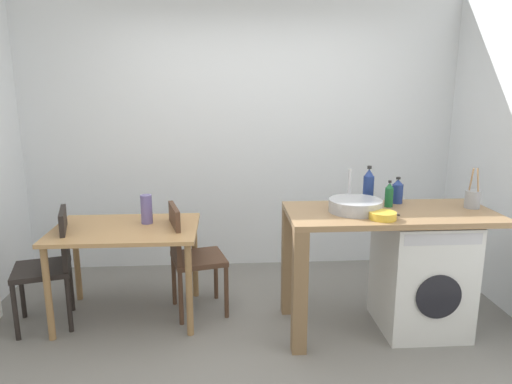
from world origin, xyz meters
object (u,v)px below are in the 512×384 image
Objects in this scene: bottle_squat_brown at (389,195)px; utensil_crock at (472,199)px; dining_table at (126,239)px; bottle_tall_green at (368,186)px; chair_opposite at (189,253)px; vase at (147,209)px; mixing_bowl at (383,215)px; washing_machine at (421,274)px; bottle_clear_small at (397,191)px; chair_person_seat at (52,261)px.

bottle_squat_brown is 0.61m from utensil_crock.
bottle_tall_green is (1.88, -0.05, 0.41)m from dining_table.
chair_opposite is 3.92× the size of vase.
bottle_tall_green is 0.95× the size of utensil_crock.
utensil_crock reaches higher than mixing_bowl.
chair_opposite is 1.05× the size of washing_machine.
washing_machine reaches higher than dining_table.
dining_table is 5.41× the size of bottle_clear_small.
mixing_bowl is 0.61× the size of utensil_crock.
chair_opposite is 3.00× the size of utensil_crock.
dining_table is at bearing 171.87° from washing_machine.
mixing_bowl reaches higher than washing_machine.
vase reaches higher than chair_opposite.
chair_person_seat is 2.79m from washing_machine.
washing_machine is 3.75× the size of vase.
dining_table is 3.85× the size of bottle_tall_green.
mixing_bowl is at bearing -115.39° from bottle_squat_brown.
utensil_crock is at bearing -5.85° from dining_table.
vase is (-1.73, 0.15, -0.19)m from bottle_tall_green.
utensil_crock is at bearing -17.08° from bottle_tall_green.
washing_machine is (2.23, -0.32, -0.21)m from dining_table.
chair_opposite is at bearing 3.78° from dining_table.
vase reaches higher than washing_machine.
vase is (-0.33, 0.07, 0.35)m from chair_opposite.
dining_table is 4.79× the size of vase.
bottle_squat_brown is 0.15m from bottle_clear_small.
bottle_clear_small reaches higher than vase.
bottle_squat_brown reaches higher than mixing_bowl.
chair_person_seat is 0.80m from vase.
bottle_clear_small is at bearing 119.83° from washing_machine.
bottle_tall_green reaches higher than vase.
bottle_squat_brown reaches higher than vase.
utensil_crock is at bearing -19.83° from bottle_clear_small.
bottle_squat_brown is (1.51, -0.22, 0.50)m from chair_opposite.
bottle_clear_small is at bearing -105.54° from chair_person_seat.
chair_person_seat is at bearing 177.48° from bottle_squat_brown.
chair_opposite is 3.15× the size of bottle_tall_green.
chair_person_seat is at bearing -179.17° from bottle_tall_green.
bottle_clear_small is (1.62, -0.12, 0.50)m from chair_opposite.
bottle_tall_green reaches higher than bottle_clear_small.
bottle_clear_small is (0.10, 0.11, 0.00)m from bottle_squat_brown.
bottle_squat_brown is 1.09× the size of mixing_bowl.
mixing_bowl is at bearing -161.75° from utensil_crock.
mixing_bowl is (-0.39, -0.20, 0.52)m from washing_machine.
vase reaches higher than chair_person_seat.
vase reaches higher than dining_table.
chair_person_seat is (-0.55, -0.08, -0.14)m from dining_table.
dining_table is 1.28× the size of washing_machine.
dining_table is 0.57m from chair_person_seat.
vase is (-1.69, 0.62, -0.09)m from mixing_bowl.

